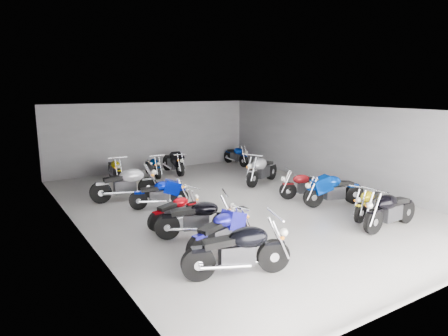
{
  "coord_description": "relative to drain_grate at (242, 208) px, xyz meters",
  "views": [
    {
      "loc": [
        -7.18,
        -10.84,
        3.87
      ],
      "look_at": [
        0.4,
        1.23,
        1.0
      ],
      "focal_mm": 32.0,
      "sensor_mm": 36.0,
      "label": 1
    }
  ],
  "objects": [
    {
      "name": "motorcycle_right_a",
      "position": [
        2.39,
        -3.79,
        0.53
      ],
      "size": [
        2.25,
        0.47,
        0.99
      ],
      "rotation": [
        0.0,
        0.0,
        1.62
      ],
      "color": "black",
      "rests_on": "ground"
    },
    {
      "name": "motorcycle_left_d",
      "position": [
        -2.55,
        -0.38,
        0.44
      ],
      "size": [
        1.82,
        0.57,
        0.81
      ],
      "rotation": [
        0.0,
        0.0,
        -1.33
      ],
      "color": "black",
      "rests_on": "ground"
    },
    {
      "name": "motorcycle_left_c",
      "position": [
        -2.47,
        -1.53,
        0.51
      ],
      "size": [
        2.05,
        0.97,
        0.95
      ],
      "rotation": [
        0.0,
        0.0,
        -1.97
      ],
      "color": "black",
      "rests_on": "ground"
    },
    {
      "name": "motorcycle_back_d",
      "position": [
        0.41,
        6.11,
        0.52
      ],
      "size": [
        0.44,
        2.21,
        0.97
      ],
      "rotation": [
        0.0,
        0.0,
        3.11
      ],
      "color": "black",
      "rests_on": "ground"
    },
    {
      "name": "drain_grate",
      "position": [
        0.0,
        0.0,
        0.0
      ],
      "size": [
        0.32,
        0.32,
        0.01
      ],
      "primitive_type": "cube",
      "color": "black",
      "rests_on": "ground"
    },
    {
      "name": "wall_back",
      "position": [
        0.0,
        7.5,
        1.59
      ],
      "size": [
        10.0,
        0.1,
        3.2
      ],
      "primitive_type": "cube",
      "color": "slate",
      "rests_on": "ground"
    },
    {
      "name": "motorcycle_left_e",
      "position": [
        -2.24,
        1.47,
        0.46
      ],
      "size": [
        1.93,
        0.63,
        0.86
      ],
      "rotation": [
        0.0,
        0.0,
        -1.82
      ],
      "color": "black",
      "rests_on": "ground"
    },
    {
      "name": "motorcycle_back_b",
      "position": [
        -2.29,
        6.19,
        0.47
      ],
      "size": [
        0.43,
        1.99,
        0.88
      ],
      "rotation": [
        0.0,
        0.0,
        3.06
      ],
      "color": "black",
      "rests_on": "ground"
    },
    {
      "name": "motorcycle_left_f",
      "position": [
        -2.89,
        2.96,
        0.57
      ],
      "size": [
        2.4,
        0.53,
        1.06
      ],
      "rotation": [
        0.0,
        0.0,
        -1.66
      ],
      "color": "black",
      "rests_on": "ground"
    },
    {
      "name": "motorcycle_right_f",
      "position": [
        2.66,
        2.4,
        0.57
      ],
      "size": [
        2.23,
        1.14,
        1.05
      ],
      "rotation": [
        0.0,
        0.0,
        2.0
      ],
      "color": "black",
      "rests_on": "ground"
    },
    {
      "name": "wall_right",
      "position": [
        5.0,
        0.5,
        1.59
      ],
      "size": [
        0.1,
        14.0,
        3.2
      ],
      "primitive_type": "cube",
      "color": "slate",
      "rests_on": "ground"
    },
    {
      "name": "motorcycle_right_d",
      "position": [
        2.59,
        -0.27,
        0.48
      ],
      "size": [
        1.89,
        0.92,
        0.88
      ],
      "rotation": [
        0.0,
        0.0,
        1.16
      ],
      "color": "black",
      "rests_on": "ground"
    },
    {
      "name": "motorcycle_right_c",
      "position": [
        2.75,
        -1.38,
        0.53
      ],
      "size": [
        2.18,
        0.75,
        0.98
      ],
      "rotation": [
        0.0,
        0.0,
        1.3
      ],
      "color": "black",
      "rests_on": "ground"
    },
    {
      "name": "motorcycle_back_c",
      "position": [
        -0.62,
        6.04,
        0.45
      ],
      "size": [
        0.4,
        1.9,
        0.84
      ],
      "rotation": [
        0.0,
        0.0,
        3.08
      ],
      "color": "black",
      "rests_on": "ground"
    },
    {
      "name": "motorcycle_left_b",
      "position": [
        -2.46,
        -2.69,
        0.5
      ],
      "size": [
        2.05,
        0.67,
        0.92
      ],
      "rotation": [
        0.0,
        0.0,
        -1.31
      ],
      "color": "black",
      "rests_on": "ground"
    },
    {
      "name": "wall_left",
      "position": [
        -5.0,
        0.5,
        1.59
      ],
      "size": [
        0.1,
        14.0,
        3.2
      ],
      "primitive_type": "cube",
      "color": "slate",
      "rests_on": "ground"
    },
    {
      "name": "motorcycle_right_b",
      "position": [
        2.71,
        -2.85,
        0.46
      ],
      "size": [
        1.91,
        0.68,
        0.86
      ],
      "rotation": [
        0.0,
        0.0,
        1.86
      ],
      "color": "black",
      "rests_on": "ground"
    },
    {
      "name": "motorcycle_left_a",
      "position": [
        -2.8,
        -3.92,
        0.56
      ],
      "size": [
        2.27,
        0.87,
        1.03
      ],
      "rotation": [
        0.0,
        0.0,
        -1.88
      ],
      "color": "black",
      "rests_on": "ground"
    },
    {
      "name": "ceiling",
      "position": [
        0.0,
        0.5,
        3.21
      ],
      "size": [
        10.0,
        14.0,
        0.04
      ],
      "primitive_type": "cube",
      "color": "black",
      "rests_on": "wall_back"
    },
    {
      "name": "ground",
      "position": [
        0.0,
        0.5,
        -0.01
      ],
      "size": [
        14.0,
        14.0,
        0.0
      ],
      "primitive_type": "plane",
      "color": "#9F9C97",
      "rests_on": "ground"
    },
    {
      "name": "motorcycle_back_f",
      "position": [
        4.0,
        6.29,
        0.49
      ],
      "size": [
        0.4,
        2.06,
        0.91
      ],
      "rotation": [
        0.0,
        0.0,
        3.14
      ],
      "color": "black",
      "rests_on": "ground"
    }
  ]
}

